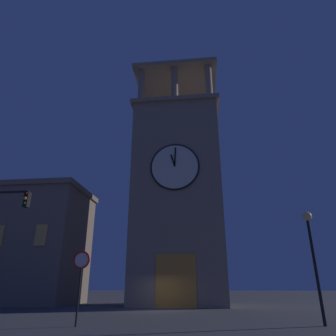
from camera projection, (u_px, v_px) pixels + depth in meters
name	position (u px, v px, depth m)	size (l,w,h in m)	color
ground_plane	(156.00, 311.00, 20.92)	(200.00, 200.00, 0.00)	#424247
clocktower	(178.00, 196.00, 29.90)	(8.72, 7.82, 25.95)	gray
street_lamp	(311.00, 243.00, 13.97)	(0.44, 0.44, 4.88)	black
no_horn_sign	(81.00, 266.00, 13.41)	(0.78, 0.14, 3.05)	black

